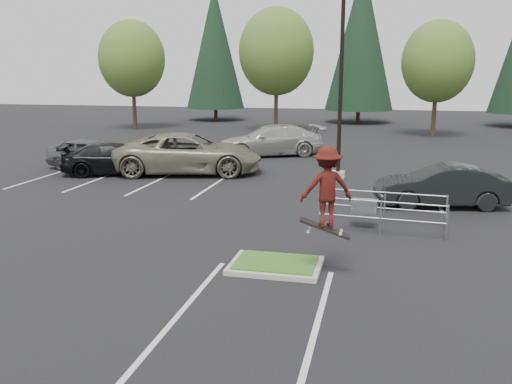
% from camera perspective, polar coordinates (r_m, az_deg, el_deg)
% --- Properties ---
extents(ground, '(120.00, 120.00, 0.00)m').
position_cam_1_polar(ground, '(13.34, 2.08, -7.98)').
color(ground, black).
rests_on(ground, ground).
extents(grass_median, '(2.20, 1.60, 0.16)m').
position_cam_1_polar(grass_median, '(13.31, 2.08, -7.67)').
color(grass_median, '#A2A197').
rests_on(grass_median, ground).
extents(stall_lines, '(22.62, 17.60, 0.01)m').
position_cam_1_polar(stall_lines, '(19.24, 1.59, -1.54)').
color(stall_lines, silver).
rests_on(stall_lines, ground).
extents(light_pole, '(0.70, 0.60, 10.12)m').
position_cam_1_polar(light_pole, '(24.34, 8.95, 12.08)').
color(light_pole, '#A2A197').
rests_on(light_pole, ground).
extents(decid_a, '(5.44, 5.44, 8.91)m').
position_cam_1_polar(decid_a, '(46.97, -12.90, 13.28)').
color(decid_a, '#38281C').
rests_on(decid_a, ground).
extents(decid_b, '(5.89, 5.89, 9.64)m').
position_cam_1_polar(decid_b, '(43.64, 2.16, 14.27)').
color(decid_b, '#38281C').
rests_on(decid_b, ground).
extents(decid_c, '(5.12, 5.12, 8.38)m').
position_cam_1_polar(decid_c, '(42.26, 18.55, 12.64)').
color(decid_c, '#38281C').
rests_on(decid_c, ground).
extents(conif_a, '(5.72, 5.72, 13.00)m').
position_cam_1_polar(conif_a, '(54.83, -4.36, 14.97)').
color(conif_a, '#38281C').
rests_on(conif_a, ground).
extents(conif_b, '(6.38, 6.38, 14.50)m').
position_cam_1_polar(conif_b, '(52.92, 10.99, 15.69)').
color(conif_b, '#38281C').
rests_on(conif_b, ground).
extents(cart_corral, '(3.83, 1.64, 1.06)m').
position_cam_1_polar(cart_corral, '(16.79, 11.77, -1.57)').
color(cart_corral, '#94979D').
rests_on(cart_corral, ground).
extents(skateboarder, '(1.35, 1.07, 2.11)m').
position_cam_1_polar(skateboarder, '(12.28, 7.37, 0.47)').
color(skateboarder, black).
rests_on(skateboarder, ground).
extents(car_l_tan, '(7.34, 4.63, 1.89)m').
position_cam_1_polar(car_l_tan, '(25.65, -7.25, 4.03)').
color(car_l_tan, '#79715D').
rests_on(car_l_tan, ground).
extents(car_l_black, '(5.41, 3.66, 1.46)m').
position_cam_1_polar(car_l_black, '(26.18, -14.67, 3.42)').
color(car_l_black, black).
rests_on(car_l_black, ground).
extents(car_l_grey, '(4.63, 2.25, 1.52)m').
position_cam_1_polar(car_l_grey, '(27.80, -16.97, 3.86)').
color(car_l_grey, '#4D5054').
rests_on(car_l_grey, ground).
extents(car_r_charc, '(4.74, 2.34, 1.49)m').
position_cam_1_polar(car_r_charc, '(20.21, 18.93, 0.62)').
color(car_r_charc, black).
rests_on(car_r_charc, ground).
extents(car_far_silver, '(6.47, 4.73, 1.74)m').
position_cam_1_polar(car_far_silver, '(31.11, 1.74, 5.46)').
color(car_far_silver, '#B0AFAA').
rests_on(car_far_silver, ground).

